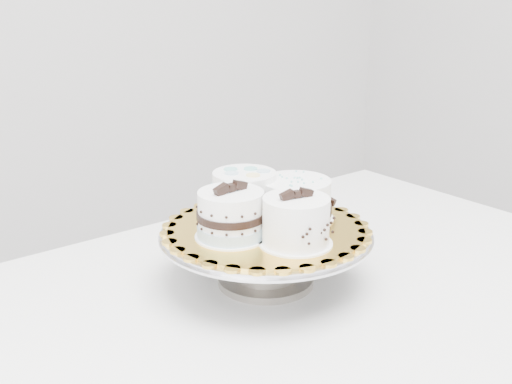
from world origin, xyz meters
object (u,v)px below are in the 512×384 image
cake_stand (266,247)px  cake_board (266,229)px  cake_banded (231,217)px  cake_ribbon (296,200)px  cake_dots (244,194)px  cake_swirl (296,222)px  table (298,325)px

cake_stand → cake_board: 0.03m
cake_banded → cake_ribbon: 0.14m
cake_dots → cake_ribbon: size_ratio=0.89×
cake_dots → cake_ribbon: 0.09m
cake_swirl → cake_ribbon: bearing=60.0°
table → cake_board: cake_board is taller
table → cake_board: size_ratio=3.88×
cake_board → cake_banded: cake_banded is taller
cake_swirl → cake_dots: 0.15m
cake_stand → cake_dots: 0.10m
table → cake_stand: 0.16m
cake_board → cake_swirl: 0.09m
cake_banded → cake_stand: bearing=-5.5°
cake_board → cake_swirl: size_ratio=2.82×
cake_board → cake_banded: (-0.07, -0.00, 0.04)m
cake_stand → cake_swirl: size_ratio=3.07×
cake_ribbon → cake_dots: bearing=118.2°
table → cake_board: (-0.05, 0.03, 0.18)m
cake_ribbon → cake_board: bearing=165.2°
cake_board → cake_dots: 0.08m
cake_stand → cake_banded: bearing=-177.3°
cake_banded → cake_ribbon: cake_banded is taller
cake_swirl → cake_banded: bearing=138.0°
cake_swirl → cake_stand: bearing=96.6°
table → cake_swirl: size_ratio=10.94×
cake_board → cake_dots: (-0.00, 0.06, 0.04)m
table → cake_swirl: 0.23m
table → cake_swirl: (-0.05, -0.05, 0.22)m
cake_board → cake_ribbon: (0.07, 0.01, 0.03)m
cake_swirl → cake_dots: size_ratio=0.82×
cake_board → cake_dots: cake_dots is taller
cake_stand → cake_swirl: bearing=-90.1°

